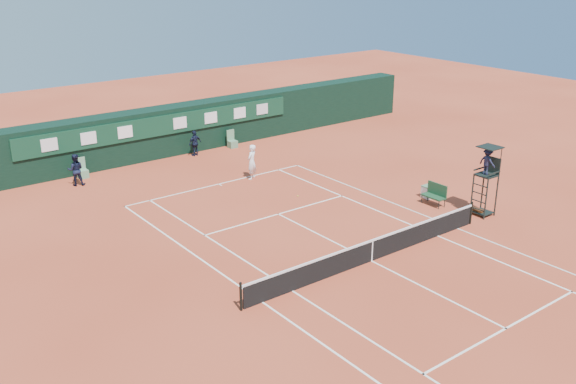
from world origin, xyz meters
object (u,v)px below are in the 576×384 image
at_px(tennis_net, 372,250).
at_px(cooler, 428,192).
at_px(player_bench, 435,193).
at_px(player, 252,162).
at_px(umpire_chair, 487,167).

xyz_separation_m(tennis_net, cooler, (7.52, 3.51, -0.18)).
distance_m(player_bench, cooler, 1.03).
height_order(tennis_net, player, player).
bearing_deg(player, player_bench, 90.28).
distance_m(tennis_net, cooler, 8.30).
relative_size(tennis_net, cooler, 20.00).
height_order(tennis_net, cooler, tennis_net).
xyz_separation_m(umpire_chair, player, (-5.78, 11.18, -1.47)).
height_order(umpire_chair, player_bench, umpire_chair).
distance_m(tennis_net, player_bench, 7.49).
xyz_separation_m(tennis_net, player_bench, (7.01, 2.66, 0.09)).
bearing_deg(tennis_net, player, 80.30).
xyz_separation_m(cooler, player, (-5.55, 8.00, 0.66)).
bearing_deg(player, umpire_chair, 88.00).
bearing_deg(player_bench, player, 119.63).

